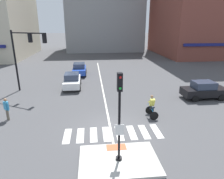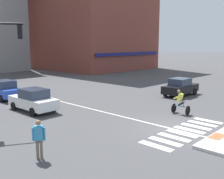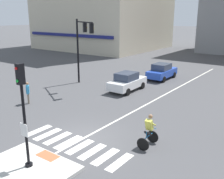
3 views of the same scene
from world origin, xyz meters
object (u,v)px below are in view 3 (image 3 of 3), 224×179
at_px(signal_pole, 23,107).
at_px(cyclist, 149,130).
at_px(car_white_westbound_far, 127,82).
at_px(car_blue_westbound_distant, 162,71).
at_px(traffic_light_mast, 82,40).
at_px(pedestrian_at_curb_left, 28,91).

height_order(signal_pole, cyclist, signal_pole).
height_order(car_white_westbound_far, cyclist, cyclist).
xyz_separation_m(car_white_westbound_far, car_blue_westbound_distant, (0.50, 5.84, 0.00)).
bearing_deg(signal_pole, car_blue_westbound_distant, 98.67).
xyz_separation_m(car_blue_westbound_distant, cyclist, (6.03, -13.85, 0.06)).
bearing_deg(traffic_light_mast, car_white_westbound_far, 13.77).
relative_size(traffic_light_mast, car_blue_westbound_distant, 1.49).
distance_m(car_blue_westbound_distant, pedestrian_at_curb_left, 14.03).
distance_m(traffic_light_mast, cyclist, 13.30).
height_order(signal_pole, car_blue_westbound_distant, signal_pole).
height_order(traffic_light_mast, pedestrian_at_curb_left, traffic_light_mast).
xyz_separation_m(traffic_light_mast, pedestrian_at_curb_left, (0.25, -6.37, -3.27)).
xyz_separation_m(signal_pole, car_blue_westbound_distant, (-2.86, 18.79, -2.05)).
height_order(traffic_light_mast, car_white_westbound_far, traffic_light_mast).
relative_size(car_blue_westbound_distant, cyclist, 2.45).
relative_size(traffic_light_mast, pedestrian_at_curb_left, 3.67).
bearing_deg(car_white_westbound_far, cyclist, -50.78).
relative_size(cyclist, pedestrian_at_curb_left, 1.01).
height_order(car_blue_westbound_distant, cyclist, cyclist).
bearing_deg(car_white_westbound_far, pedestrian_at_curb_left, -118.56).
xyz_separation_m(signal_pole, traffic_light_mast, (-7.66, 11.89, 1.39)).
relative_size(signal_pole, pedestrian_at_curb_left, 2.69).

